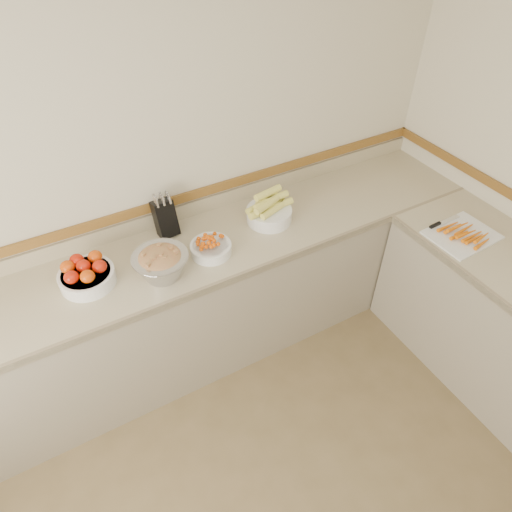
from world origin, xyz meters
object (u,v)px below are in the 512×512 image
tomato_bowl (86,274)px  cutting_board (463,234)px  cherry_tomato_bowl (211,247)px  rhubarb_bowl (161,264)px  corn_bowl (269,211)px  knife_block (165,217)px

tomato_bowl → cutting_board: tomato_bowl is taller
tomato_bowl → cherry_tomato_bowl: size_ratio=1.24×
rhubarb_bowl → cutting_board: size_ratio=0.75×
cherry_tomato_bowl → corn_bowl: bearing=13.1°
cherry_tomato_bowl → cutting_board: (1.39, -0.61, -0.03)m
knife_block → tomato_bowl: bearing=-159.4°
tomato_bowl → cutting_board: 2.20m
tomato_bowl → cutting_board: size_ratio=0.73×
knife_block → corn_bowl: 0.64m
knife_block → rhubarb_bowl: knife_block is taller
tomato_bowl → cutting_board: (2.08, -0.71, -0.05)m
cherry_tomato_bowl → cutting_board: bearing=-23.6°
knife_block → corn_bowl: knife_block is taller
tomato_bowl → corn_bowl: (1.13, 0.00, 0.01)m
cherry_tomato_bowl → rhubarb_bowl: rhubarb_bowl is taller
corn_bowl → rhubarb_bowl: (-0.76, -0.15, 0.02)m
tomato_bowl → cherry_tomato_bowl: bearing=-8.5°
knife_block → cherry_tomato_bowl: bearing=-62.6°
tomato_bowl → corn_bowl: bearing=0.1°
rhubarb_bowl → knife_block: bearing=65.4°
knife_block → cherry_tomato_bowl: size_ratio=1.20×
cherry_tomato_bowl → corn_bowl: (0.45, 0.10, 0.03)m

